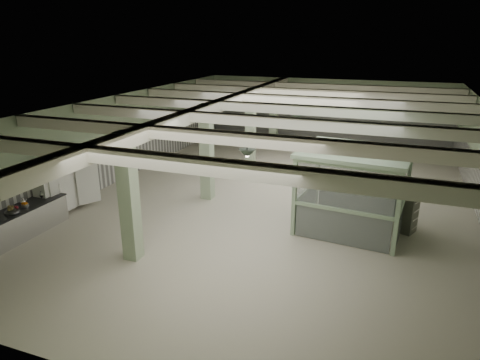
% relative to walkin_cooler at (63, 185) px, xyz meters
% --- Properties ---
extents(floor, '(20.00, 20.00, 0.00)m').
position_rel_walkin_cooler_xyz_m(floor, '(6.62, 4.00, -0.98)').
color(floor, '#BDB6A6').
rests_on(floor, ground).
extents(ceiling, '(14.00, 20.00, 0.02)m').
position_rel_walkin_cooler_xyz_m(ceiling, '(6.62, 4.00, 2.62)').
color(ceiling, silver).
rests_on(ceiling, wall_back).
extents(wall_back, '(14.00, 0.02, 3.60)m').
position_rel_walkin_cooler_xyz_m(wall_back, '(6.62, 14.00, 0.82)').
color(wall_back, '#A3B994').
rests_on(wall_back, floor).
extents(wall_front, '(14.00, 0.02, 3.60)m').
position_rel_walkin_cooler_xyz_m(wall_front, '(6.62, -6.00, 0.82)').
color(wall_front, '#A3B994').
rests_on(wall_front, floor).
extents(wall_left, '(0.02, 20.00, 3.60)m').
position_rel_walkin_cooler_xyz_m(wall_left, '(-0.38, 4.00, 0.82)').
color(wall_left, '#A3B994').
rests_on(wall_left, floor).
extents(wainscot_left, '(0.05, 19.90, 1.50)m').
position_rel_walkin_cooler_xyz_m(wainscot_left, '(-0.35, 4.00, -0.23)').
color(wainscot_left, silver).
rests_on(wainscot_left, floor).
extents(wainscot_back, '(13.90, 0.05, 1.50)m').
position_rel_walkin_cooler_xyz_m(wainscot_back, '(6.62, 13.97, -0.23)').
color(wainscot_back, silver).
rests_on(wainscot_back, floor).
extents(girder, '(0.45, 19.90, 0.40)m').
position_rel_walkin_cooler_xyz_m(girder, '(4.12, 4.00, 2.40)').
color(girder, white).
rests_on(girder, ceiling).
extents(beam_a, '(13.90, 0.35, 0.32)m').
position_rel_walkin_cooler_xyz_m(beam_a, '(6.62, -3.50, 2.44)').
color(beam_a, white).
rests_on(beam_a, ceiling).
extents(beam_b, '(13.90, 0.35, 0.32)m').
position_rel_walkin_cooler_xyz_m(beam_b, '(6.62, -1.00, 2.44)').
color(beam_b, white).
rests_on(beam_b, ceiling).
extents(beam_c, '(13.90, 0.35, 0.32)m').
position_rel_walkin_cooler_xyz_m(beam_c, '(6.62, 1.50, 2.44)').
color(beam_c, white).
rests_on(beam_c, ceiling).
extents(beam_d, '(13.90, 0.35, 0.32)m').
position_rel_walkin_cooler_xyz_m(beam_d, '(6.62, 4.00, 2.44)').
color(beam_d, white).
rests_on(beam_d, ceiling).
extents(beam_e, '(13.90, 0.35, 0.32)m').
position_rel_walkin_cooler_xyz_m(beam_e, '(6.62, 6.50, 2.44)').
color(beam_e, white).
rests_on(beam_e, ceiling).
extents(beam_f, '(13.90, 0.35, 0.32)m').
position_rel_walkin_cooler_xyz_m(beam_f, '(6.62, 9.00, 2.44)').
color(beam_f, white).
rests_on(beam_f, ceiling).
extents(beam_g, '(13.90, 0.35, 0.32)m').
position_rel_walkin_cooler_xyz_m(beam_g, '(6.62, 11.50, 2.44)').
color(beam_g, white).
rests_on(beam_g, ceiling).
extents(column_a, '(0.42, 0.42, 3.60)m').
position_rel_walkin_cooler_xyz_m(column_a, '(4.12, -2.00, 0.82)').
color(column_a, '#A9C09B').
rests_on(column_a, floor).
extents(column_b, '(0.42, 0.42, 3.60)m').
position_rel_walkin_cooler_xyz_m(column_b, '(4.12, 3.00, 0.82)').
color(column_b, '#A9C09B').
rests_on(column_b, floor).
extents(column_c, '(0.42, 0.42, 3.60)m').
position_rel_walkin_cooler_xyz_m(column_c, '(4.12, 8.00, 0.82)').
color(column_c, '#A9C09B').
rests_on(column_c, floor).
extents(column_d, '(0.42, 0.42, 3.60)m').
position_rel_walkin_cooler_xyz_m(column_d, '(4.12, 12.00, 0.82)').
color(column_d, '#A9C09B').
rests_on(column_d, floor).
extents(pendant_front, '(0.44, 0.44, 0.22)m').
position_rel_walkin_cooler_xyz_m(pendant_front, '(7.12, -1.00, 2.07)').
color(pendant_front, '#28362A').
rests_on(pendant_front, ceiling).
extents(pendant_mid, '(0.44, 0.44, 0.22)m').
position_rel_walkin_cooler_xyz_m(pendant_mid, '(7.12, 4.50, 2.07)').
color(pendant_mid, '#28362A').
rests_on(pendant_mid, ceiling).
extents(pendant_back, '(0.44, 0.44, 0.22)m').
position_rel_walkin_cooler_xyz_m(pendant_back, '(7.12, 9.50, 2.07)').
color(pendant_back, '#28362A').
rests_on(pendant_back, ceiling).
extents(pitcher_near, '(0.21, 0.23, 0.24)m').
position_rel_walkin_cooler_xyz_m(pitcher_near, '(0.07, -1.04, 0.04)').
color(pitcher_near, silver).
rests_on(pitcher_near, prep_counter).
extents(pitcher_far, '(0.22, 0.24, 0.25)m').
position_rel_walkin_cooler_xyz_m(pitcher_far, '(0.01, -1.74, 0.05)').
color(pitcher_far, silver).
rests_on(pitcher_far, prep_counter).
extents(veg_colander, '(0.55, 0.55, 0.20)m').
position_rel_walkin_cooler_xyz_m(veg_colander, '(0.20, -2.35, 0.02)').
color(veg_colander, '#3A393E').
rests_on(veg_colander, prep_counter).
extents(orange_bowl, '(0.26, 0.26, 0.08)m').
position_rel_walkin_cooler_xyz_m(orange_bowl, '(0.14, -1.82, -0.04)').
color(orange_bowl, '#B2B2B7').
rests_on(orange_bowl, prep_counter).
extents(walkin_cooler, '(0.91, 2.14, 1.96)m').
position_rel_walkin_cooler_xyz_m(walkin_cooler, '(0.00, 0.00, 0.00)').
color(walkin_cooler, white).
rests_on(walkin_cooler, floor).
extents(guard_booth, '(3.50, 3.06, 2.61)m').
position_rel_walkin_cooler_xyz_m(guard_booth, '(9.57, 2.05, 0.78)').
color(guard_booth, '#99B691').
rests_on(guard_booth, floor).
extents(filing_cabinet, '(0.57, 0.65, 1.18)m').
position_rel_walkin_cooler_xyz_m(filing_cabinet, '(11.32, 2.43, -0.39)').
color(filing_cabinet, '#606151').
rests_on(filing_cabinet, floor).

